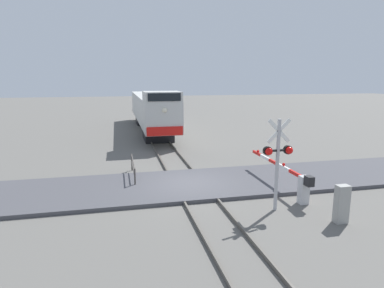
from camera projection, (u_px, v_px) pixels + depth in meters
ground_plane at (190, 186)px, 15.90m from camera, size 160.00×160.00×0.00m
rail_track_left at (175, 186)px, 15.73m from camera, size 0.08×80.00×0.15m
rail_track_right at (204, 183)px, 16.04m from camera, size 0.08×80.00×0.15m
road_surface at (190, 184)px, 15.88m from camera, size 36.00×4.62×0.17m
locomotive at (151, 109)px, 31.90m from camera, size 2.72×18.90×4.13m
crossing_signal at (278, 156)px, 12.57m from camera, size 1.18×0.33×3.63m
crossing_gate at (295, 180)px, 14.21m from camera, size 0.36×5.72×1.29m
utility_cabinet at (342, 204)px, 11.75m from camera, size 0.46×0.32×1.40m
guard_railing at (133, 167)px, 16.97m from camera, size 0.08×3.15×0.95m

